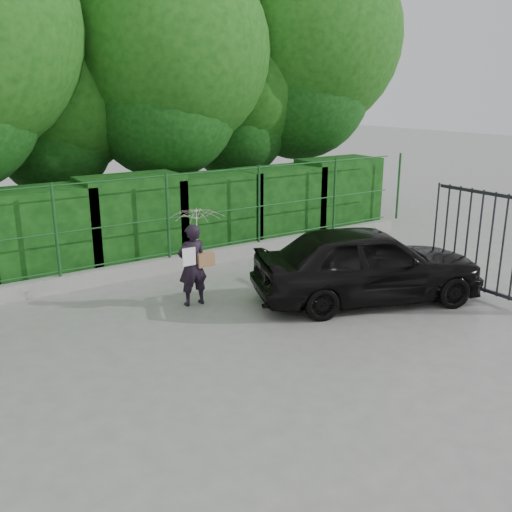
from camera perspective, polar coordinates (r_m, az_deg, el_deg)
ground at (r=8.57m, az=2.11°, el=-9.65°), size 80.00×80.00×0.00m
kerb at (r=12.20m, az=-10.30°, el=-1.11°), size 14.00×0.25×0.30m
fence at (r=12.02m, az=-9.58°, el=3.84°), size 14.13×0.06×1.80m
hedge at (r=12.85m, az=-12.73°, el=3.43°), size 14.20×1.20×2.08m
trees at (r=15.10m, az=-12.24°, el=19.29°), size 17.10×6.15×8.08m
woman at (r=10.17m, az=-5.99°, el=1.52°), size 0.96×0.98×1.76m
car at (r=10.57m, az=11.08°, el=-0.72°), size 4.48×3.01×1.42m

